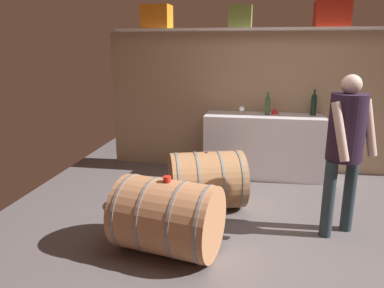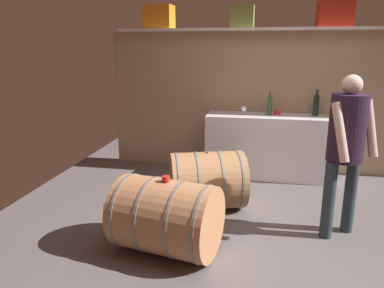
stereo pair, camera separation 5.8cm
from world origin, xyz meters
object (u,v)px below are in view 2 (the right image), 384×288
object	(u,v)px
wine_barrel_near	(166,217)
winemaker_pouring	(346,140)
toolcase_olive	(242,17)
red_funnel	(277,111)
tasting_cup	(166,179)
toolcase_red	(335,14)
wine_barrel_far	(207,180)
wine_glass	(244,109)
wine_bottle_dark	(316,104)
work_cabinet	(265,146)
wine_bottle_green	(270,105)
toolcase_orange	(159,17)

from	to	relation	value
wine_barrel_near	winemaker_pouring	xyz separation A→B (m)	(1.55, 0.60, 0.61)
toolcase_olive	wine_barrel_near	bearing A→B (deg)	-99.36
red_funnel	tasting_cup	size ratio (longest dim) A/B	1.62
toolcase_red	wine_barrel_near	size ratio (longest dim) A/B	0.44
wine_barrel_near	wine_barrel_far	size ratio (longest dim) A/B	1.02
wine_glass	tasting_cup	size ratio (longest dim) A/B	1.82
toolcase_red	tasting_cup	xyz separation A→B (m)	(-1.65, -2.37, -1.50)
red_funnel	winemaker_pouring	size ratio (longest dim) A/B	0.07
wine_bottle_dark	red_funnel	world-z (taller)	wine_bottle_dark
toolcase_red	wine_glass	xyz separation A→B (m)	(-1.11, -0.22, -1.23)
work_cabinet	wine_glass	world-z (taller)	wine_glass
wine_bottle_green	wine_glass	world-z (taller)	wine_bottle_green
toolcase_olive	wine_bottle_green	distance (m)	1.24
wine_bottle_dark	wine_barrel_far	xyz separation A→B (m)	(-1.29, -1.32, -0.70)
winemaker_pouring	wine_barrel_far	bearing A→B (deg)	-51.04
wine_barrel_far	toolcase_olive	bearing A→B (deg)	61.31
wine_bottle_green	winemaker_pouring	bearing A→B (deg)	-67.73
wine_glass	red_funnel	distance (m)	0.48
toolcase_red	winemaker_pouring	size ratio (longest dim) A/B	0.28
tasting_cup	winemaker_pouring	distance (m)	1.68
toolcase_orange	wine_bottle_dark	size ratio (longest dim) A/B	1.13
wine_glass	wine_barrel_near	xyz separation A→B (m)	(-0.54, -2.15, -0.62)
toolcase_olive	wine_barrel_far	xyz separation A→B (m)	(-0.26, -1.40, -1.84)
work_cabinet	tasting_cup	bearing A→B (deg)	-111.26
tasting_cup	wine_barrel_far	bearing A→B (deg)	77.43
work_cabinet	tasting_cup	xyz separation A→B (m)	(-0.85, -2.19, 0.25)
tasting_cup	winemaker_pouring	size ratio (longest dim) A/B	0.04
toolcase_olive	red_funnel	xyz separation A→B (m)	(0.53, -0.08, -1.25)
red_funnel	wine_barrel_near	world-z (taller)	red_funnel
wine_bottle_green	wine_barrel_far	xyz separation A→B (m)	(-0.67, -1.25, -0.68)
tasting_cup	winemaker_pouring	world-z (taller)	winemaker_pouring
work_cabinet	wine_glass	bearing A→B (deg)	-173.92
wine_barrel_far	wine_glass	bearing A→B (deg)	56.25
wine_bottle_green	tasting_cup	distance (m)	2.41
toolcase_olive	winemaker_pouring	world-z (taller)	toolcase_olive
wine_bottle_green	winemaker_pouring	size ratio (longest dim) A/B	0.20
toolcase_orange	winemaker_pouring	world-z (taller)	toolcase_orange
toolcase_red	toolcase_orange	bearing A→B (deg)	177.66
toolcase_olive	winemaker_pouring	size ratio (longest dim) A/B	0.20
wine_barrel_far	wine_bottle_dark	bearing A→B (deg)	27.32
wine_glass	red_funnel	world-z (taller)	wine_glass
wine_glass	red_funnel	xyz separation A→B (m)	(0.46, 0.14, -0.03)
tasting_cup	red_funnel	bearing A→B (deg)	66.47
toolcase_orange	winemaker_pouring	xyz separation A→B (m)	(2.24, -1.77, -1.24)
toolcase_olive	toolcase_red	size ratio (longest dim) A/B	0.71
wine_barrel_near	winemaker_pouring	bearing A→B (deg)	32.88
wine_glass	red_funnel	size ratio (longest dim) A/B	1.12
wine_bottle_dark	winemaker_pouring	world-z (taller)	winemaker_pouring
toolcase_orange	work_cabinet	distance (m)	2.34
toolcase_olive	winemaker_pouring	bearing A→B (deg)	-56.66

